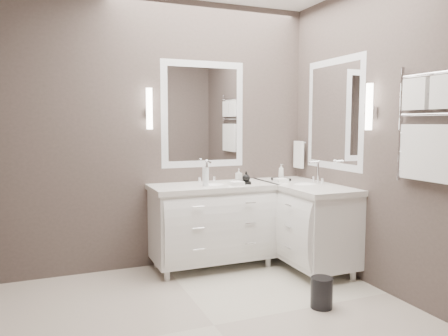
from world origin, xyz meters
name	(u,v)px	position (x,y,z in m)	size (l,w,h in m)	color
floor	(214,326)	(0.00, 0.00, -0.01)	(3.20, 3.00, 0.01)	beige
wall_back	(161,134)	(0.00, 1.50, 1.35)	(3.20, 0.01, 2.70)	#493E3A
wall_front	(356,152)	(0.00, -1.50, 1.35)	(3.20, 0.01, 2.70)	#493E3A
wall_right	(394,136)	(1.60, 0.00, 1.35)	(0.01, 3.00, 2.70)	#493E3A
vanity_back	(212,220)	(0.45, 1.23, 0.49)	(1.24, 0.59, 0.97)	white
vanity_right	(304,219)	(1.33, 0.90, 0.49)	(0.59, 1.24, 0.97)	white
mirror_back	(203,114)	(0.45, 1.49, 1.55)	(0.90, 0.02, 1.10)	white
mirror_right	(334,114)	(1.59, 0.80, 1.55)	(0.02, 0.90, 1.10)	white
sconce_back	(149,109)	(-0.13, 1.43, 1.59)	(0.06, 0.06, 0.40)	white
sconce_right	(369,108)	(1.53, 0.22, 1.59)	(0.06, 0.06, 0.40)	white
towel_bar_corner	(299,154)	(1.54, 1.36, 1.12)	(0.03, 0.22, 0.30)	white
towel_ladder	(428,132)	(1.55, -0.40, 1.39)	(0.06, 0.58, 0.90)	white
waste_bin	(322,293)	(0.90, -0.03, 0.12)	(0.17, 0.17, 0.24)	black
amenity_tray_back	(242,183)	(0.74, 1.14, 0.86)	(0.17, 0.13, 0.03)	black
amenity_tray_right	(281,179)	(1.23, 1.21, 0.86)	(0.13, 0.18, 0.03)	black
water_bottle	(206,177)	(0.35, 1.13, 0.94)	(0.06, 0.06, 0.18)	silver
soap_bottle_a	(239,175)	(0.71, 1.16, 0.94)	(0.06, 0.06, 0.13)	white
soap_bottle_b	(246,177)	(0.77, 1.11, 0.93)	(0.08, 0.08, 0.10)	black
soap_bottle_c	(281,171)	(1.23, 1.21, 0.95)	(0.06, 0.06, 0.15)	white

